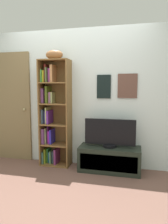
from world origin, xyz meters
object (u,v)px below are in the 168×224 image
(tv_stand, at_px, (110,159))
(football, at_px, (54,55))
(television, at_px, (110,133))
(door, at_px, (10,107))
(bookshelf, at_px, (53,115))

(tv_stand, bearing_deg, football, 176.47)
(television, relative_size, door, 0.41)
(door, bearing_deg, television, -5.38)
(tv_stand, bearing_deg, bookshelf, 174.87)
(football, height_order, door, door)
(bookshelf, xyz_separation_m, television, (1.01, -0.09, -0.25))
(door, bearing_deg, tv_stand, -5.42)
(football, bearing_deg, tv_stand, -3.53)
(bookshelf, bearing_deg, tv_stand, -5.13)
(bookshelf, bearing_deg, television, -5.07)
(bookshelf, height_order, tv_stand, bookshelf)
(tv_stand, relative_size, television, 1.22)
(tv_stand, xyz_separation_m, television, (0.00, 0.00, 0.43))
(tv_stand, height_order, television, television)
(bookshelf, xyz_separation_m, door, (-0.90, 0.09, 0.12))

